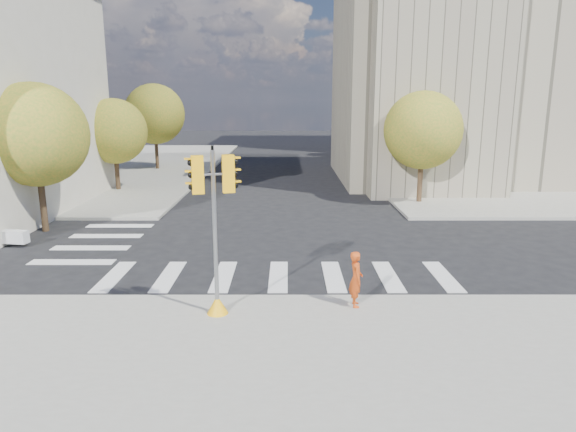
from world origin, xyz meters
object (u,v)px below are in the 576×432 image
object	(u,v)px
lamp_far	(376,112)
traffic_signal	(215,245)
lamp_near	(415,118)
photographer	(356,279)

from	to	relation	value
lamp_far	traffic_signal	world-z (taller)	lamp_far
lamp_near	traffic_signal	distance (m)	21.75
lamp_near	photographer	size ratio (longest dim) A/B	5.25
photographer	lamp_far	bearing A→B (deg)	-11.48
traffic_signal	photographer	world-z (taller)	traffic_signal
lamp_near	lamp_far	bearing A→B (deg)	90.00
lamp_near	lamp_far	world-z (taller)	same
traffic_signal	photographer	bearing A→B (deg)	-5.18
lamp_far	photographer	xyz separation A→B (m)	(-5.94, -32.80, -3.66)
lamp_near	lamp_far	size ratio (longest dim) A/B	1.00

